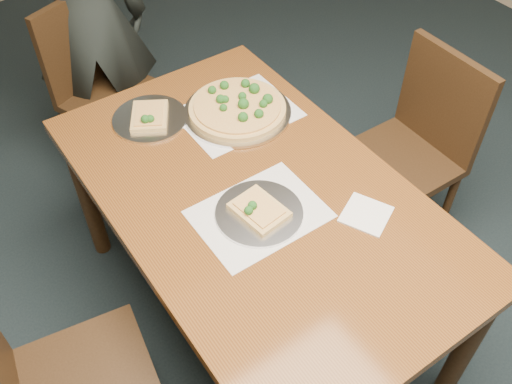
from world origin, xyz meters
TOP-DOWN VIEW (x-y plane):
  - dining_table at (0.03, 0.75)m, footprint 0.90×1.50m
  - chair_far at (-0.04, 1.92)m, footprint 0.54×0.54m
  - chair_right at (0.86, 0.78)m, footprint 0.43×0.43m
  - diner at (-0.01, 2.04)m, footprint 0.66×0.54m
  - placemat_main at (0.20, 1.13)m, footprint 0.42×0.32m
  - placemat_near at (-0.02, 0.67)m, footprint 0.40×0.30m
  - pizza_pan at (0.20, 1.13)m, footprint 0.40×0.40m
  - slice_plate_near at (-0.02, 0.67)m, footprint 0.28×0.28m
  - slice_plate_far at (-0.09, 1.28)m, footprint 0.28×0.28m
  - napkin at (0.26, 0.47)m, footprint 0.19×0.19m

SIDE VIEW (x-z plane):
  - chair_far at x=-0.04m, z-range 0.06..0.97m
  - chair_right at x=0.86m, z-range 0.06..0.97m
  - dining_table at x=0.03m, z-range 0.28..1.03m
  - placemat_main at x=0.20m, z-range 0.75..0.75m
  - placemat_near at x=-0.02m, z-range 0.75..0.75m
  - napkin at x=0.26m, z-range 0.75..0.76m
  - slice_plate_far at x=-0.09m, z-range 0.73..0.79m
  - slice_plate_near at x=-0.02m, z-range 0.74..0.79m
  - pizza_pan at x=0.20m, z-range 0.74..0.81m
  - diner at x=-0.01m, z-range 0.00..1.55m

